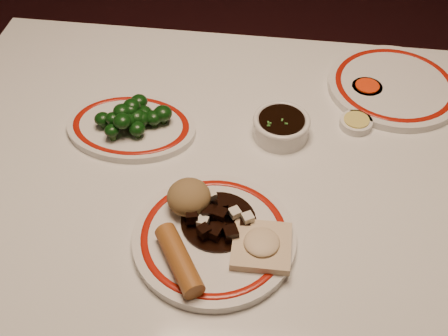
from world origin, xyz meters
TOP-DOWN VIEW (x-y plane):
  - dining_table at (0.00, 0.00)m, footprint 1.20×0.90m
  - main_plate at (-0.01, -0.15)m, footprint 0.29×0.29m
  - rice_mound at (-0.06, -0.10)m, footprint 0.07×0.07m
  - spring_roll at (-0.05, -0.22)m, footprint 0.10×0.12m
  - fried_wonton at (0.07, -0.17)m, footprint 0.09×0.09m
  - stirfry_heap at (-0.00, -0.13)m, footprint 0.13×0.13m
  - broccoli_plate at (-0.21, 0.09)m, footprint 0.26×0.23m
  - broccoli_pile at (-0.20, 0.09)m, footprint 0.15×0.12m
  - soy_bowl at (0.08, 0.11)m, footprint 0.11×0.11m
  - sweet_sour_dish at (0.25, 0.27)m, footprint 0.06×0.06m
  - mustard_dish at (0.23, 0.16)m, footprint 0.06×0.06m
  - far_plate at (0.31, 0.29)m, footprint 0.31×0.31m

SIDE VIEW (x-z plane):
  - dining_table at x=0.00m, z-range 0.28..1.03m
  - sweet_sour_dish at x=0.25m, z-range 0.75..0.77m
  - mustard_dish at x=0.23m, z-range 0.75..0.77m
  - broccoli_plate at x=-0.21m, z-range 0.75..0.77m
  - far_plate at x=0.31m, z-range 0.75..0.77m
  - main_plate at x=-0.01m, z-range 0.75..0.77m
  - soy_bowl at x=0.08m, z-range 0.75..0.79m
  - stirfry_heap at x=0.00m, z-range 0.76..0.79m
  - fried_wonton at x=0.07m, z-range 0.77..0.79m
  - spring_roll at x=-0.05m, z-range 0.77..0.80m
  - broccoli_pile at x=-0.20m, z-range 0.76..0.82m
  - rice_mound at x=-0.06m, z-range 0.77..0.82m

